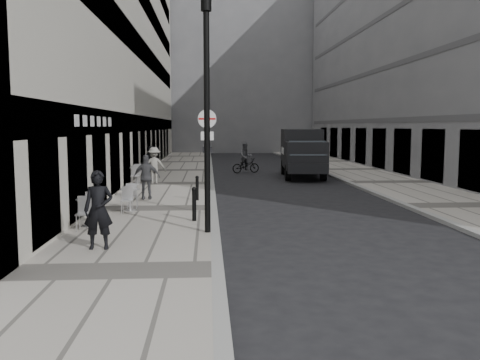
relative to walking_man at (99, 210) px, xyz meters
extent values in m
plane|color=black|center=(2.69, -4.52, -1.03)|extent=(120.00, 120.00, 0.00)
cube|color=#A7A197|center=(0.69, 13.48, -0.97)|extent=(4.00, 60.00, 0.12)
cube|color=#A7A197|center=(11.69, 13.48, -0.97)|extent=(4.00, 60.00, 0.12)
cube|color=#B4B1A4|center=(-3.31, 19.98, 7.97)|extent=(4.00, 45.00, 18.00)
cube|color=slate|center=(16.69, 19.98, 8.97)|extent=(6.00, 45.00, 20.00)
cube|color=slate|center=(4.19, 51.48, 9.97)|extent=(24.00, 16.00, 22.00)
imported|color=black|center=(0.00, 0.00, 0.00)|extent=(0.68, 0.46, 1.81)
cylinder|color=black|center=(2.49, 4.58, 0.81)|extent=(0.09, 0.09, 3.44)
cylinder|color=white|center=(2.49, 4.58, 2.14)|extent=(0.59, 0.10, 0.59)
cube|color=#B21414|center=(2.49, 4.56, 2.14)|extent=(0.54, 0.07, 0.06)
cube|color=white|center=(2.49, 4.61, 1.60)|extent=(0.41, 0.07, 0.28)
cylinder|color=black|center=(2.49, 1.70, 2.03)|extent=(0.16, 0.16, 5.86)
cylinder|color=black|center=(2.49, 1.70, 5.01)|extent=(0.27, 0.27, 0.34)
cylinder|color=black|center=(2.09, 7.61, -0.47)|extent=(0.12, 0.12, 0.87)
cylinder|color=black|center=(2.09, 3.36, -0.43)|extent=(0.13, 0.13, 0.95)
cylinder|color=black|center=(6.81, 15.35, -0.59)|extent=(0.38, 0.89, 0.86)
cylinder|color=black|center=(8.71, 15.18, -0.59)|extent=(0.38, 0.89, 0.86)
cylinder|color=black|center=(7.13, 19.01, -0.59)|extent=(0.38, 0.89, 0.86)
cylinder|color=black|center=(9.03, 18.84, -0.59)|extent=(0.38, 0.89, 0.86)
cube|color=black|center=(8.00, 18.06, 0.65)|extent=(2.49, 4.06, 2.16)
cube|color=black|center=(7.75, 15.16, 0.32)|extent=(2.32, 2.13, 1.51)
cube|color=#1E2328|center=(7.68, 14.35, 0.76)|extent=(1.92, 0.54, 0.80)
imported|color=black|center=(4.88, 20.07, -0.56)|extent=(1.87, 1.11, 0.93)
imported|color=#4D4D51|center=(4.88, 20.07, 0.00)|extent=(1.01, 0.89, 1.75)
imported|color=#4B4C50|center=(0.15, 7.95, -0.04)|extent=(1.04, 0.50, 1.73)
imported|color=gray|center=(-0.14, 13.47, -0.01)|extent=(1.21, 0.77, 1.79)
imported|color=black|center=(-0.89, 18.77, -0.08)|extent=(0.96, 0.83, 1.65)
cylinder|color=#B8B8BB|center=(-0.83, 2.66, -0.89)|extent=(0.45, 0.45, 0.03)
cylinder|color=#B8B8BB|center=(-0.83, 2.66, -0.52)|extent=(0.06, 0.06, 0.76)
cylinder|color=#B8B8BB|center=(-0.83, 2.66, -0.14)|extent=(0.72, 0.72, 0.03)
cylinder|color=silver|center=(-0.91, 12.96, -0.89)|extent=(0.47, 0.47, 0.03)
cylinder|color=silver|center=(-0.91, 12.96, -0.50)|extent=(0.06, 0.06, 0.79)
cylinder|color=silver|center=(-0.91, 12.96, -0.11)|extent=(0.74, 0.74, 0.03)
cylinder|color=silver|center=(-0.11, 5.31, -0.89)|extent=(0.42, 0.42, 0.03)
cylinder|color=silver|center=(-0.11, 5.31, -0.54)|extent=(0.06, 0.06, 0.71)
cylinder|color=silver|center=(-0.11, 5.31, -0.19)|extent=(0.67, 0.67, 0.03)
camera|label=1|loc=(2.52, -11.67, 1.91)|focal=38.00mm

